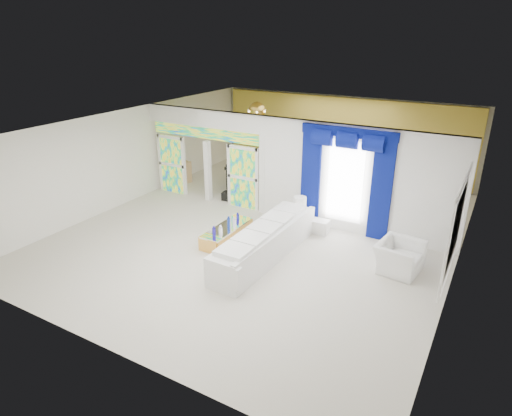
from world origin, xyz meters
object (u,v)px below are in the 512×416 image
Objects in this scene: grand_piano at (258,173)px; coffee_table at (227,234)px; console_table at (309,224)px; armchair at (399,257)px; white_sofa at (265,244)px.

coffee_table is at bearing -80.05° from grand_piano.
console_table is at bearing -47.97° from grand_piano.
grand_piano is at bearing 65.90° from armchair.
armchair is at bearing -19.78° from console_table.
grand_piano is at bearing 140.59° from console_table.
white_sofa is 2.01m from console_table.
grand_piano reaches higher than console_table.
console_table is 0.55× the size of grand_piano.
white_sofa is at bearing 115.36° from armchair.
white_sofa is 1.87× the size of grand_piano.
armchair is 6.77m from grand_piano.
coffee_table is 4.45m from grand_piano.
grand_piano is (-3.08, 2.53, 0.33)m from console_table.
white_sofa reaches higher than armchair.
coffee_table reaches higher than console_table.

